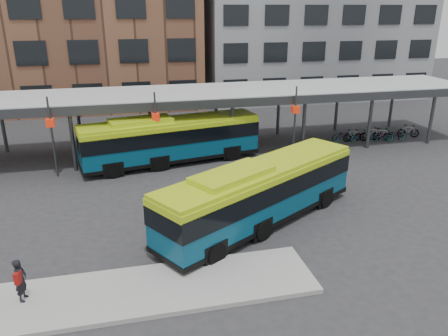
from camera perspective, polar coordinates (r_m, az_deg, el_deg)
ground at (r=19.49m, az=3.05°, el=-9.01°), size 120.00×120.00×0.00m
boarding_island at (r=16.31m, az=-13.41°, el=-15.72°), size 14.00×3.00×0.18m
canopy at (r=30.08m, az=-3.85°, el=9.48°), size 40.00×6.53×4.80m
building_grey at (r=52.62m, az=10.80°, el=20.48°), size 24.00×14.00×20.00m
bus_front at (r=20.01m, az=4.73°, el=-3.14°), size 10.76×7.72×3.07m
bus_rear at (r=28.09m, az=-7.02°, el=3.81°), size 11.64×4.54×3.14m
pedestrian at (r=16.52m, az=-25.04°, el=-13.08°), size 0.46×0.64×1.55m
bike_rack at (r=34.90m, az=18.99°, el=4.14°), size 7.25×1.58×1.07m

